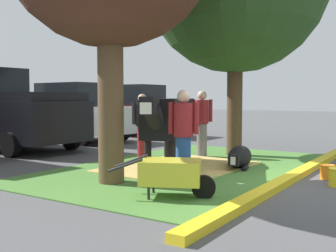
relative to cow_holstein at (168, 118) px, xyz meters
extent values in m
plane|color=#4C4C4F|center=(-0.19, -2.61, -1.08)|extent=(80.00, 80.00, 0.00)
cube|color=#477A33|center=(0.38, -0.26, -1.07)|extent=(7.29, 4.36, 0.02)
cube|color=yellow|center=(0.38, -2.59, -1.02)|extent=(8.49, 0.24, 0.12)
cube|color=tan|center=(0.20, -0.16, -1.06)|extent=(3.33, 2.57, 0.04)
cylinder|color=brown|center=(-1.83, 0.01, 0.39)|extent=(0.45, 0.45, 2.96)
cylinder|color=#4C3823|center=(2.59, -0.36, 0.34)|extent=(0.40, 0.40, 2.85)
cube|color=black|center=(0.10, 0.04, 0.01)|extent=(2.40, 1.46, 0.80)
cube|color=white|center=(-0.04, -0.01, 0.01)|extent=(1.10, 0.99, 0.56)
cylinder|color=black|center=(-1.14, -0.43, 0.11)|extent=(0.71, 0.52, 0.58)
cube|color=black|center=(-1.44, -0.54, 0.29)|extent=(0.50, 0.40, 0.32)
cube|color=white|center=(-1.63, -0.61, 0.25)|extent=(0.18, 0.23, 0.20)
cylinder|color=black|center=(-0.62, -0.49, -0.74)|extent=(0.14, 0.14, 0.70)
cylinder|color=black|center=(-0.79, -0.04, -0.74)|extent=(0.14, 0.14, 0.70)
cylinder|color=black|center=(1.00, 0.11, -0.74)|extent=(0.14, 0.14, 0.70)
cylinder|color=black|center=(0.82, 0.57, -0.74)|extent=(0.14, 0.14, 0.70)
cylinder|color=black|center=(1.23, 0.46, -0.24)|extent=(0.06, 0.06, 0.70)
ellipsoid|color=black|center=(0.93, -1.24, -0.84)|extent=(1.18, 0.72, 0.48)
cube|color=black|center=(0.34, -1.37, -0.82)|extent=(0.32, 0.26, 0.22)
cube|color=silver|center=(0.23, -1.40, -0.82)|extent=(0.08, 0.11, 0.16)
cylinder|color=black|center=(0.63, -1.49, -1.02)|extent=(0.36, 0.18, 0.10)
cylinder|color=slate|center=(1.92, 0.23, -0.65)|extent=(0.26, 0.26, 0.86)
cylinder|color=maroon|center=(1.92, 0.23, 0.08)|extent=(0.34, 0.34, 0.59)
sphere|color=beige|center=(1.92, 0.23, 0.49)|extent=(0.23, 0.23, 0.23)
cylinder|color=maroon|center=(2.00, 0.02, 0.11)|extent=(0.09, 0.09, 0.56)
cylinder|color=maroon|center=(1.84, 0.43, 0.11)|extent=(0.09, 0.09, 0.56)
cylinder|color=maroon|center=(0.84, 1.31, -0.67)|extent=(0.26, 0.26, 0.82)
cylinder|color=black|center=(0.84, 1.31, 0.02)|extent=(0.34, 0.34, 0.57)
sphere|color=tan|center=(0.84, 1.31, 0.41)|extent=(0.22, 0.22, 0.22)
cylinder|color=black|center=(1.01, 1.17, 0.05)|extent=(0.09, 0.09, 0.54)
cylinder|color=black|center=(0.67, 1.45, 0.05)|extent=(0.09, 0.09, 0.54)
cylinder|color=#23478C|center=(-1.23, -1.11, -0.66)|extent=(0.26, 0.26, 0.85)
cylinder|color=maroon|center=(-1.23, -1.11, 0.05)|extent=(0.34, 0.34, 0.58)
sphere|color=beige|center=(-1.23, -1.11, 0.46)|extent=(0.23, 0.23, 0.23)
cylinder|color=maroon|center=(-1.31, -0.91, 0.08)|extent=(0.09, 0.09, 0.55)
cylinder|color=maroon|center=(-1.14, -1.31, 0.08)|extent=(0.09, 0.09, 0.55)
cube|color=gold|center=(-2.16, -1.45, -0.68)|extent=(0.93, 1.07, 0.36)
cylinder|color=black|center=(-1.94, -1.90, -0.90)|extent=(0.25, 0.37, 0.36)
cylinder|color=black|center=(-2.09, -1.08, -0.96)|extent=(0.04, 0.04, 0.24)
cylinder|color=black|center=(-2.49, -1.27, -0.96)|extent=(0.04, 0.04, 0.24)
cylinder|color=black|center=(-2.25, -0.77, -0.56)|extent=(0.27, 0.49, 0.23)
cylinder|color=black|center=(-2.64, -0.96, -0.56)|extent=(0.27, 0.49, 0.23)
cylinder|color=orange|center=(0.65, -3.12, -0.95)|extent=(0.26, 0.26, 0.26)
torus|color=orange|center=(0.65, -3.12, -0.82)|extent=(0.29, 0.29, 0.02)
cube|color=black|center=(0.30, 5.99, -0.21)|extent=(2.24, 5.48, 1.10)
cube|color=black|center=(0.25, 4.78, 0.46)|extent=(2.02, 2.78, 0.24)
cylinder|color=black|center=(1.38, 7.70, -0.76)|extent=(0.25, 0.65, 0.64)
cylinder|color=black|center=(-0.77, 4.28, -0.76)|extent=(0.25, 0.65, 0.64)
cylinder|color=black|center=(1.22, 4.19, -0.76)|extent=(0.25, 0.65, 0.64)
cube|color=silver|center=(2.99, 5.91, -0.31)|extent=(2.00, 4.48, 0.90)
cube|color=black|center=(2.99, 5.91, 0.54)|extent=(1.68, 2.27, 0.80)
cylinder|color=black|center=(2.15, 7.38, -0.76)|extent=(0.25, 0.65, 0.64)
cylinder|color=black|center=(3.95, 7.30, -0.76)|extent=(0.25, 0.65, 0.64)
cylinder|color=black|center=(2.02, 4.52, -0.76)|extent=(0.25, 0.65, 0.64)
cylinder|color=black|center=(3.82, 4.44, -0.76)|extent=(0.25, 0.65, 0.64)
cube|color=maroon|center=(5.91, 5.57, -0.31)|extent=(2.00, 4.48, 0.90)
cube|color=black|center=(5.91, 5.57, 0.54)|extent=(1.68, 2.27, 0.80)
cylinder|color=black|center=(5.07, 7.03, -0.76)|extent=(0.25, 0.65, 0.64)
cylinder|color=black|center=(6.87, 6.95, -0.76)|extent=(0.25, 0.65, 0.64)
cylinder|color=black|center=(4.94, 4.18, -0.76)|extent=(0.25, 0.65, 0.64)
cylinder|color=black|center=(6.74, 4.10, -0.76)|extent=(0.25, 0.65, 0.64)
camera|label=1|loc=(-7.41, -4.82, 0.44)|focal=44.64mm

